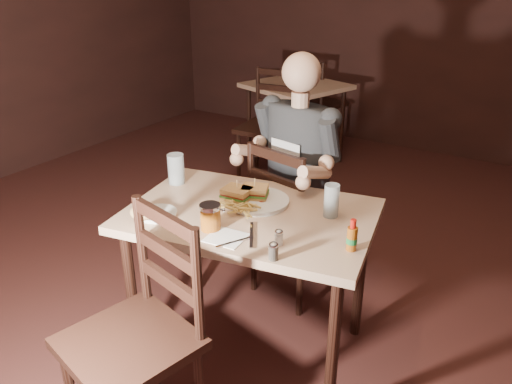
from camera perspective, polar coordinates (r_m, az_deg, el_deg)
The scene contains 24 objects.
room_shell at distance 2.14m, azimuth -4.67°, elevation 13.97°, with size 7.00×7.00×7.00m.
main_table at distance 2.30m, azimuth -0.67°, elevation -4.31°, with size 1.22×0.93×0.77m.
bg_table at distance 4.85m, azimuth 4.59°, elevation 11.18°, with size 1.01×1.01×0.77m.
chair_far at distance 2.85m, azimuth 4.72°, elevation -3.16°, with size 0.43×0.47×0.94m, color black, non-canonical shape.
chair_near at distance 2.03m, azimuth -14.36°, elevation -16.35°, with size 0.45×0.49×0.97m, color black, non-canonical shape.
bg_chair_far at distance 5.38m, azimuth 7.31°, elevation 10.04°, with size 0.43×0.47×0.93m, color black, non-canonical shape.
bg_chair_near at distance 4.44m, azimuth 1.13°, elevation 7.34°, with size 0.44×0.49×0.96m, color black, non-canonical shape.
diner at distance 2.63m, azimuth 4.41°, elevation 5.68°, with size 0.53×0.42×0.92m, color #292B2E, non-canonical shape.
dinner_plate at distance 2.34m, azimuth 0.23°, elevation -1.12°, with size 0.28×0.28×0.02m, color white.
sandwich_left at distance 2.32m, azimuth -2.19°, elevation 0.28°, with size 0.13×0.11×0.11m, color tan, non-canonical shape.
sandwich_right at distance 2.33m, azimuth -0.13°, elevation 0.45°, with size 0.12×0.10×0.10m, color tan, non-canonical shape.
fries_pile at distance 2.23m, azimuth -1.90°, elevation -1.65°, with size 0.23×0.16×0.04m, color #E4BD5D, non-canonical shape.
ketchup_dollop at distance 2.31m, azimuth 0.68°, elevation -1.02°, with size 0.04×0.04×0.01m, color maroon.
glass_left at distance 2.56m, azimuth -9.12°, elevation 2.62°, with size 0.08×0.08×0.15m, color silver.
glass_right at distance 2.21m, azimuth 8.62°, elevation -0.99°, with size 0.07×0.07×0.15m, color silver.
hot_sauce at distance 1.97m, azimuth 10.95°, elevation -4.83°, with size 0.04×0.04×0.13m, color #8F4810, non-canonical shape.
salt_shaker at distance 1.99m, azimuth 2.62°, elevation -5.23°, with size 0.03×0.03×0.06m, color white, non-canonical shape.
pepper_shaker at distance 1.89m, azimuth 2.00°, elevation -6.81°, with size 0.04×0.04×0.07m, color #38332D, non-canonical shape.
syrup_dispenser at distance 2.10m, azimuth -5.24°, elevation -2.85°, with size 0.09×0.09×0.11m, color #8F4810, non-canonical shape.
napkin at distance 2.05m, azimuth -3.43°, elevation -5.21°, with size 0.15×0.14×0.00m, color white.
knife at distance 2.06m, azimuth -0.53°, elevation -4.91°, with size 0.01×0.21×0.01m, color silver.
fork at distance 2.01m, azimuth -2.43°, elevation -5.72°, with size 0.01×0.17×0.01m, color silver.
side_plate at distance 2.27m, azimuth -11.15°, elevation -2.51°, with size 0.17×0.17×0.01m, color white.
bread_roll at distance 2.21m, azimuth -12.96°, elevation -2.31°, with size 0.11×0.09×0.06m, color tan.
Camera 1 is at (1.26, -1.68, 1.79)m, focal length 35.00 mm.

